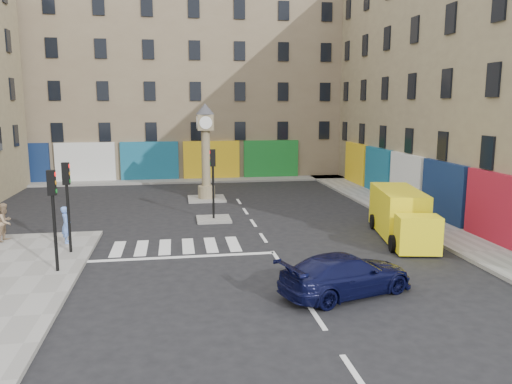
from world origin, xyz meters
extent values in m
plane|color=black|center=(0.00, 0.00, 0.00)|extent=(120.00, 120.00, 0.00)
cube|color=gray|center=(8.70, 10.00, 0.07)|extent=(2.60, 30.00, 0.15)
cube|color=gray|center=(-4.00, 22.20, 0.07)|extent=(32.00, 2.40, 0.15)
cube|color=gray|center=(-2.00, 8.00, 0.06)|extent=(1.80, 1.80, 0.12)
cube|color=gray|center=(-2.00, 14.00, 0.06)|extent=(2.40, 2.40, 0.12)
cube|color=#8E805D|center=(15.00, 10.00, 8.00)|extent=(10.00, 30.00, 16.00)
cube|color=#7D6D53|center=(-4.00, 28.00, 8.50)|extent=(32.00, 10.00, 17.00)
cylinder|color=black|center=(-8.30, 0.20, 1.55)|extent=(0.12, 0.12, 2.80)
cube|color=black|center=(-8.30, 0.20, 3.40)|extent=(0.28, 0.22, 0.90)
cylinder|color=black|center=(-8.30, 2.60, 1.55)|extent=(0.12, 0.12, 2.80)
cube|color=black|center=(-8.30, 2.60, 3.40)|extent=(0.28, 0.22, 0.90)
cylinder|color=black|center=(-2.00, 8.00, 1.52)|extent=(0.12, 0.12, 2.80)
cube|color=black|center=(-2.00, 8.00, 3.37)|extent=(0.28, 0.22, 0.90)
cylinder|color=#8E805D|center=(-2.00, 14.00, 0.52)|extent=(1.10, 1.10, 0.80)
cylinder|color=#8E805D|center=(-2.00, 14.00, 2.72)|extent=(0.56, 0.56, 3.60)
cube|color=#8E805D|center=(-2.00, 14.00, 5.02)|extent=(1.00, 1.00, 1.00)
cylinder|color=white|center=(-2.00, 13.48, 5.02)|extent=(0.80, 0.06, 0.80)
cone|color=#333338|center=(-2.00, 14.00, 5.87)|extent=(1.20, 1.20, 0.70)
imported|color=black|center=(1.45, -3.29, 0.67)|extent=(4.98, 3.26, 1.34)
cube|color=yellow|center=(6.43, 3.63, 1.14)|extent=(2.61, 4.65, 2.10)
cube|color=yellow|center=(5.82, 0.40, 0.87)|extent=(1.91, 1.40, 1.55)
cube|color=black|center=(5.81, 0.36, 1.23)|extent=(1.68, 1.10, 0.64)
cylinder|color=black|center=(4.99, 0.93, 0.37)|extent=(0.36, 0.76, 0.73)
cylinder|color=black|center=(6.79, 0.59, 0.37)|extent=(0.36, 0.76, 0.73)
cylinder|color=black|center=(5.74, 4.88, 0.37)|extent=(0.36, 0.76, 0.73)
cylinder|color=black|center=(7.53, 4.54, 0.37)|extent=(0.36, 0.76, 0.73)
imported|color=#638BE3|center=(-8.73, 4.06, 0.96)|extent=(0.45, 0.63, 1.63)
imported|color=#95795B|center=(-11.49, 4.88, 1.00)|extent=(0.81, 0.95, 1.70)
camera|label=1|loc=(-3.94, -18.16, 6.11)|focal=35.00mm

